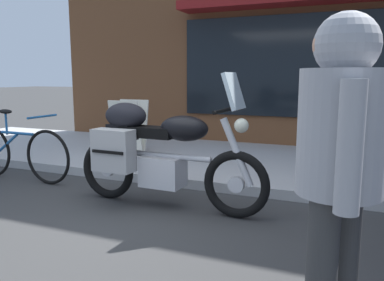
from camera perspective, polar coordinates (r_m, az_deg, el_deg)
ground_plane at (r=3.80m, az=-11.15°, el=-12.08°), size 80.00×80.00×0.00m
touring_motorcycle at (r=4.13m, az=-5.43°, el=-1.39°), size 2.20×0.64×1.41m
parked_bicycle at (r=5.71m, az=-23.94°, el=-1.50°), size 1.73×0.48×0.94m
pedestrian_walking at (r=1.87m, az=20.64°, el=-1.68°), size 0.44×0.55×1.65m
sandwich_board_sign at (r=6.64m, az=-9.12°, el=2.10°), size 0.55×0.40×0.86m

